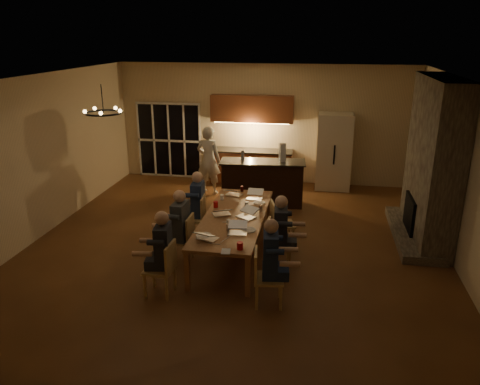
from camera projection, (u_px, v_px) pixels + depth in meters
name	position (u px, v px, depth m)	size (l,w,h in m)	color
floor	(234.00, 249.00, 9.02)	(9.00, 9.00, 0.00)	brown
back_wall	(264.00, 124.00, 12.71)	(8.00, 0.04, 3.20)	tan
left_wall	(32.00, 160.00, 9.15)	(0.04, 9.00, 3.20)	tan
right_wall	(469.00, 181.00, 7.85)	(0.04, 9.00, 3.20)	tan
ceiling	(233.00, 78.00, 7.97)	(8.00, 9.00, 0.04)	white
french_doors	(169.00, 141.00, 13.28)	(1.86, 0.08, 2.10)	black
fireplace	(433.00, 162.00, 9.02)	(0.58, 2.50, 3.20)	#6A6353
kitchenette	(251.00, 141.00, 12.59)	(2.24, 0.68, 2.40)	brown
refrigerator	(334.00, 152.00, 12.26)	(0.90, 0.68, 2.00)	beige
dining_table	(234.00, 235.00, 8.75)	(1.10, 3.08, 0.75)	#AC7344
bar_island	(262.00, 183.00, 11.22)	(2.00, 0.68, 1.08)	black
chair_left_near	(159.00, 269.00, 7.35)	(0.44, 0.44, 0.89)	tan
chair_left_mid	(180.00, 239.00, 8.41)	(0.44, 0.44, 0.89)	tan
chair_left_far	(193.00, 218.00, 9.36)	(0.44, 0.44, 0.89)	tan
chair_right_near	(269.00, 278.00, 7.07)	(0.44, 0.44, 0.89)	tan
chair_right_mid	(279.00, 245.00, 8.16)	(0.44, 0.44, 0.89)	tan
chair_right_far	(283.00, 224.00, 9.08)	(0.44, 0.44, 0.89)	tan
person_left_near	(164.00, 252.00, 7.34)	(0.60, 0.60, 1.38)	#262831
person_right_near	(270.00, 262.00, 7.05)	(0.60, 0.60, 1.38)	navy
person_left_mid	(181.00, 227.00, 8.30)	(0.60, 0.60, 1.38)	#3D4349
person_right_mid	(280.00, 234.00, 8.02)	(0.60, 0.60, 1.38)	#262831
person_left_far	(198.00, 205.00, 9.37)	(0.60, 0.60, 1.38)	navy
standing_person	(209.00, 160.00, 11.92)	(0.64, 0.42, 1.75)	silver
chandelier	(103.00, 113.00, 7.44)	(0.60, 0.60, 0.03)	black
laptop_a	(208.00, 232.00, 7.65)	(0.32, 0.28, 0.23)	silver
laptop_b	(237.00, 227.00, 7.84)	(0.32, 0.28, 0.23)	silver
laptop_c	(221.00, 209.00, 8.67)	(0.32, 0.28, 0.23)	silver
laptop_d	(246.00, 212.00, 8.53)	(0.32, 0.28, 0.23)	silver
laptop_e	(234.00, 190.00, 9.72)	(0.32, 0.28, 0.23)	silver
laptop_f	(255.00, 194.00, 9.48)	(0.32, 0.28, 0.23)	silver
mug_front	(229.00, 222.00, 8.22)	(0.07, 0.07, 0.10)	white
mug_mid	(247.00, 204.00, 9.08)	(0.08, 0.08, 0.10)	white
mug_back	(222.00, 197.00, 9.47)	(0.08, 0.08, 0.10)	white
redcup_near	(240.00, 246.00, 7.29)	(0.10, 0.10, 0.12)	red
redcup_mid	(216.00, 204.00, 9.04)	(0.09, 0.09, 0.12)	red
can_silver	(228.00, 227.00, 7.98)	(0.07, 0.07, 0.12)	#B2B2B7
can_cola	(242.00, 189.00, 9.95)	(0.07, 0.07, 0.12)	#3F0F0C
can_right	(261.00, 208.00, 8.86)	(0.07, 0.07, 0.12)	#B2B2B7
plate_near	(249.00, 230.00, 8.00)	(0.25, 0.25, 0.02)	white
plate_left	(204.00, 236.00, 7.78)	(0.27, 0.27, 0.02)	white
plate_far	(259.00, 203.00, 9.28)	(0.24, 0.24, 0.02)	white
notepad	(226.00, 251.00, 7.22)	(0.14, 0.20, 0.01)	white
bar_bottle	(243.00, 155.00, 11.11)	(0.08, 0.08, 0.24)	#99999E
bar_blender	(282.00, 152.00, 10.96)	(0.14, 0.14, 0.43)	silver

